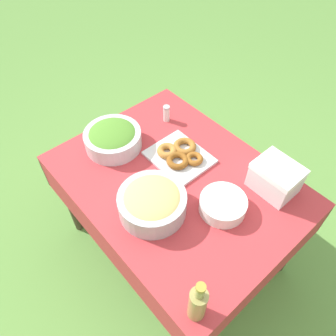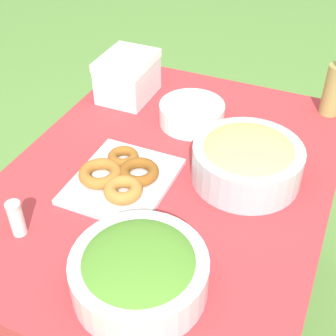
# 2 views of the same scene
# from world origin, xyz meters

# --- Properties ---
(ground_plane) EXTENTS (14.00, 14.00, 0.00)m
(ground_plane) POSITION_xyz_m (0.00, 0.00, 0.00)
(ground_plane) COLOR #609342
(picnic_table) EXTENTS (1.22, 0.92, 0.72)m
(picnic_table) POSITION_xyz_m (0.00, 0.00, 0.62)
(picnic_table) COLOR #B73338
(picnic_table) RESTS_ON ground_plane
(salad_bowl) EXTENTS (0.31, 0.31, 0.12)m
(salad_bowl) POSITION_xyz_m (-0.40, -0.10, 0.78)
(salad_bowl) COLOR silver
(salad_bowl) RESTS_ON picnic_table
(pasta_bowl) EXTENTS (0.31, 0.31, 0.13)m
(pasta_bowl) POSITION_xyz_m (0.06, -0.21, 0.79)
(pasta_bowl) COLOR #B2B7BC
(pasta_bowl) RESTS_ON picnic_table
(donut_platter) EXTENTS (0.31, 0.28, 0.05)m
(donut_platter) POSITION_xyz_m (-0.10, 0.11, 0.74)
(donut_platter) COLOR silver
(donut_platter) RESTS_ON picnic_table
(plate_stack) EXTENTS (0.22, 0.22, 0.07)m
(plate_stack) POSITION_xyz_m (0.27, 0.04, 0.75)
(plate_stack) COLOR white
(plate_stack) RESTS_ON picnic_table
(olive_oil_bottle) EXTENTS (0.07, 0.07, 0.26)m
(olive_oil_bottle) POSITION_xyz_m (0.52, -0.38, 0.82)
(olive_oil_bottle) COLOR #998E4C
(olive_oil_bottle) RESTS_ON picnic_table
(cooler_box) EXTENTS (0.21, 0.17, 0.16)m
(cooler_box) POSITION_xyz_m (0.35, 0.31, 0.80)
(cooler_box) COLOR silver
(cooler_box) RESTS_ON picnic_table
(salt_shaker) EXTENTS (0.04, 0.04, 0.10)m
(salt_shaker) POSITION_xyz_m (-0.37, 0.26, 0.77)
(salt_shaker) COLOR white
(salt_shaker) RESTS_ON picnic_table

